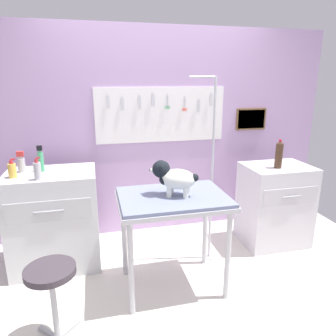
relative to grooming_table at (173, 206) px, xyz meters
name	(u,v)px	position (x,y,z in m)	size (l,w,h in m)	color
ground	(187,295)	(0.10, -0.14, -0.77)	(4.40, 4.00, 0.04)	silver
rear_wall_panel	(157,133)	(0.10, 1.14, 0.41)	(4.00, 0.09, 2.30)	#B594C3
grooming_table	(173,206)	(0.00, 0.00, 0.00)	(0.89, 0.64, 0.84)	#B7B7BC
grooming_arm	(211,180)	(0.46, 0.34, 0.08)	(0.29, 0.11, 1.78)	#B7B7BC
dog	(173,177)	(0.00, 0.00, 0.25)	(0.39, 0.28, 0.29)	white
counter_left	(55,219)	(-1.01, 0.59, -0.28)	(0.80, 0.58, 0.93)	silver
cabinet_right	(274,205)	(1.26, 0.49, -0.31)	(0.68, 0.54, 0.87)	silver
stool	(51,282)	(-0.92, -0.40, -0.28)	(0.33, 0.33, 0.57)	#9E9EA3
conditioner_bottle	(12,170)	(-1.29, 0.51, 0.25)	(0.07, 0.07, 0.17)	gold
detangler_spray	(21,163)	(-1.25, 0.67, 0.26)	(0.06, 0.06, 0.19)	#B2ADAD
spray_bottle_tall	(41,160)	(-1.08, 0.65, 0.29)	(0.05, 0.05, 0.24)	#41A06A
spray_bottle_short	(37,171)	(-1.07, 0.39, 0.26)	(0.06, 0.06, 0.19)	#B2AFB5
soda_bottle	(279,155)	(1.21, 0.42, 0.26)	(0.07, 0.07, 0.29)	#412B1C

